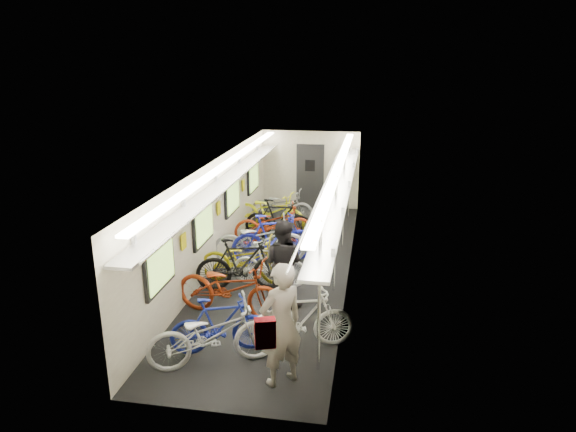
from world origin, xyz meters
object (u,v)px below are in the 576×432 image
(bicycle_0, at_px, (212,334))
(bicycle_1, at_px, (220,325))
(passenger_near, at_px, (281,325))
(passenger_mid, at_px, (282,263))
(backpack, at_px, (265,333))

(bicycle_0, bearing_deg, bicycle_1, -26.42)
(bicycle_0, relative_size, passenger_near, 1.06)
(passenger_mid, bearing_deg, bicycle_0, 87.15)
(passenger_near, distance_m, passenger_mid, 2.48)
(bicycle_1, distance_m, backpack, 1.97)
(bicycle_0, bearing_deg, passenger_mid, -41.91)
(bicycle_0, distance_m, bicycle_1, 0.37)
(passenger_near, relative_size, backpack, 4.93)
(bicycle_1, bearing_deg, bicycle_0, 158.90)
(bicycle_1, bearing_deg, passenger_mid, -39.50)
(passenger_near, bearing_deg, passenger_mid, -121.69)
(bicycle_0, height_order, passenger_mid, passenger_mid)
(bicycle_0, distance_m, backpack, 1.71)
(bicycle_0, distance_m, passenger_mid, 2.31)
(passenger_mid, bearing_deg, backpack, 111.12)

